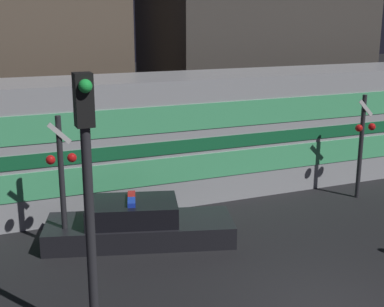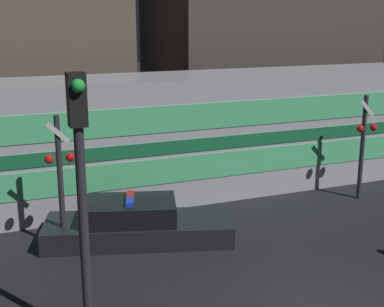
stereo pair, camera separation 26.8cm
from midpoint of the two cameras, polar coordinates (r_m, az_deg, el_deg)
name	(u,v)px [view 1 (the left image)]	position (r m, az deg, el deg)	size (l,w,h in m)	color
train	(232,131)	(18.62, 3.92, 2.43)	(22.95, 2.93, 4.01)	#B7BABF
police_car	(138,225)	(14.51, -6.36, -7.57)	(5.26, 3.10, 1.25)	black
crossing_signal_near	(362,141)	(18.16, 17.28, 1.27)	(0.76, 0.33, 3.44)	#2D2D33
crossing_signal_far	(62,177)	(13.82, -14.26, -2.41)	(0.76, 0.33, 3.51)	#2D2D33
traffic_light_corner	(88,182)	(9.35, -11.86, -2.97)	(0.30, 0.46, 4.98)	#2D2D33
building_left	(21,55)	(22.30, -18.13, 9.93)	(8.02, 4.08, 8.76)	brown
building_center	(252,41)	(26.62, 6.15, 11.89)	(9.72, 6.78, 9.43)	#47423D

